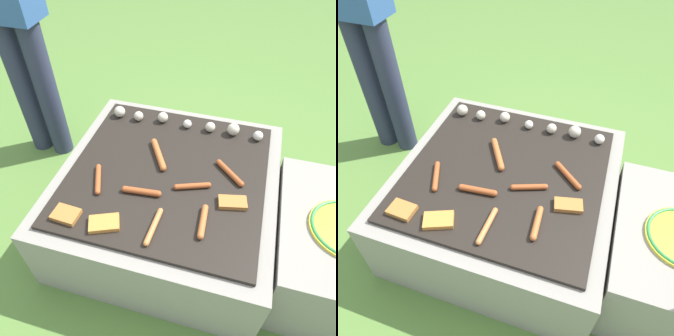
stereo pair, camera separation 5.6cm
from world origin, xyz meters
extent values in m
plane|color=#567F38|center=(0.00, 0.00, 0.00)|extent=(14.00, 14.00, 0.00)
cube|color=gray|center=(0.00, 0.00, 0.18)|extent=(0.95, 0.95, 0.37)
cube|color=black|center=(0.00, 0.00, 0.38)|extent=(0.84, 0.84, 0.02)
cube|color=gray|center=(0.72, -0.09, 0.19)|extent=(0.47, 0.63, 0.39)
cylinder|color=#2D334C|center=(-0.95, 0.38, 0.40)|extent=(0.12, 0.12, 0.81)
cylinder|color=#2D334C|center=(-0.80, 0.38, 0.40)|extent=(0.12, 0.12, 0.81)
cylinder|color=#A34C23|center=(0.26, 0.05, 0.40)|extent=(0.13, 0.12, 0.02)
sphere|color=#A34C23|center=(0.32, 0.00, 0.40)|extent=(0.02, 0.02, 0.02)
sphere|color=#A34C23|center=(0.21, 0.10, 0.40)|extent=(0.02, 0.02, 0.02)
cylinder|color=#B7602D|center=(0.20, -0.23, 0.40)|extent=(0.03, 0.13, 0.03)
sphere|color=#B7602D|center=(0.20, -0.16, 0.40)|extent=(0.03, 0.03, 0.03)
sphere|color=#B7602D|center=(0.21, -0.29, 0.40)|extent=(0.03, 0.03, 0.03)
cylinder|color=#A34C23|center=(0.12, -0.07, 0.40)|extent=(0.13, 0.07, 0.02)
sphere|color=#A34C23|center=(0.19, -0.04, 0.40)|extent=(0.02, 0.02, 0.02)
sphere|color=#A34C23|center=(0.06, -0.09, 0.40)|extent=(0.02, 0.02, 0.02)
cylinder|color=#A34C23|center=(-0.07, -0.15, 0.40)|extent=(0.14, 0.04, 0.03)
sphere|color=#A34C23|center=(0.00, -0.14, 0.40)|extent=(0.03, 0.03, 0.03)
sphere|color=#A34C23|center=(-0.14, -0.16, 0.40)|extent=(0.03, 0.03, 0.03)
cylinder|color=#C6753D|center=(0.03, -0.30, 0.40)|extent=(0.03, 0.15, 0.02)
sphere|color=#C6753D|center=(0.03, -0.22, 0.40)|extent=(0.02, 0.02, 0.02)
sphere|color=#C6753D|center=(0.02, -0.37, 0.40)|extent=(0.02, 0.02, 0.02)
cylinder|color=#B7602D|center=(-0.07, 0.08, 0.40)|extent=(0.12, 0.17, 0.03)
sphere|color=#B7602D|center=(-0.11, 0.16, 0.40)|extent=(0.03, 0.03, 0.03)
sphere|color=#B7602D|center=(-0.02, 0.00, 0.40)|extent=(0.03, 0.03, 0.03)
cylinder|color=#A34C23|center=(-0.27, -0.13, 0.40)|extent=(0.08, 0.14, 0.02)
sphere|color=#A34C23|center=(-0.30, -0.07, 0.40)|extent=(0.02, 0.02, 0.02)
sphere|color=#A34C23|center=(-0.24, -0.20, 0.40)|extent=(0.02, 0.02, 0.02)
cube|color=#B27033|center=(-0.31, -0.34, 0.40)|extent=(0.11, 0.08, 0.02)
cube|color=#B27033|center=(0.30, -0.11, 0.40)|extent=(0.12, 0.09, 0.02)
cube|color=#D18438|center=(-0.15, -0.34, 0.40)|extent=(0.13, 0.11, 0.02)
sphere|color=beige|center=(-0.35, 0.32, 0.42)|extent=(0.06, 0.06, 0.06)
sphere|color=beige|center=(-0.25, 0.31, 0.41)|extent=(0.05, 0.05, 0.05)
sphere|color=beige|center=(-0.12, 0.33, 0.41)|extent=(0.05, 0.05, 0.05)
sphere|color=silver|center=(0.01, 0.32, 0.41)|extent=(0.04, 0.04, 0.04)
sphere|color=beige|center=(0.12, 0.32, 0.41)|extent=(0.05, 0.05, 0.05)
sphere|color=beige|center=(0.24, 0.33, 0.42)|extent=(0.06, 0.06, 0.06)
sphere|color=silver|center=(0.36, 0.32, 0.41)|extent=(0.05, 0.05, 0.05)
camera|label=1|loc=(0.27, -0.95, 1.42)|focal=35.00mm
camera|label=2|loc=(0.32, -0.94, 1.42)|focal=35.00mm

